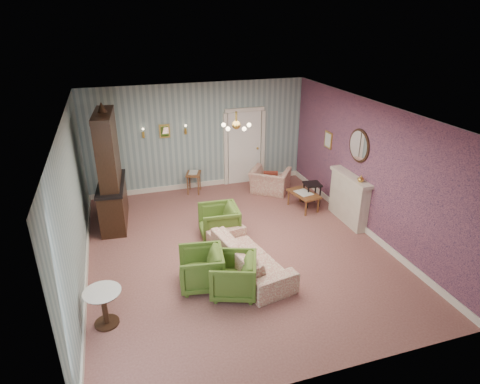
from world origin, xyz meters
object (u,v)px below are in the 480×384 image
object	(u,v)px
olive_chair_a	(233,274)
wingback_chair	(270,177)
dresser	(109,167)
pedestal_table	(105,308)
olive_chair_b	(201,267)
fireplace	(349,198)
olive_chair_c	(219,221)
side_table_black	(312,194)
coffee_table	(303,201)
sofa_chintz	(249,251)

from	to	relation	value
olive_chair_a	wingback_chair	distance (m)	4.53
dresser	pedestal_table	distance (m)	3.70
olive_chair_b	wingback_chair	size ratio (longest dim) A/B	0.79
olive_chair_b	olive_chair_a	bearing A→B (deg)	60.59
olive_chair_b	fireplace	world-z (taller)	fireplace
olive_chair_b	olive_chair_c	size ratio (longest dim) A/B	0.96
olive_chair_a	olive_chair_c	xyz separation A→B (m)	(0.26, 1.95, 0.02)
wingback_chair	side_table_black	xyz separation A→B (m)	(0.72, -1.09, -0.14)
dresser	coffee_table	size ratio (longest dim) A/B	3.27
olive_chair_b	dresser	size ratio (longest dim) A/B	0.28
dresser	coffee_table	xyz separation A→B (m)	(4.53, -0.67, -1.17)
wingback_chair	dresser	xyz separation A→B (m)	(-4.11, -0.55, 0.95)
sofa_chintz	side_table_black	bearing A→B (deg)	-58.11
fireplace	pedestal_table	distance (m)	5.85
sofa_chintz	pedestal_table	bearing A→B (deg)	94.78
olive_chair_b	dresser	world-z (taller)	dresser
sofa_chintz	wingback_chair	distance (m)	3.78
olive_chair_c	olive_chair_a	bearing A→B (deg)	-3.79
olive_chair_b	pedestal_table	bearing A→B (deg)	-63.86
wingback_chair	fireplace	world-z (taller)	fireplace
olive_chair_b	olive_chair_c	distance (m)	1.74
wingback_chair	pedestal_table	size ratio (longest dim) A/B	1.57
pedestal_table	olive_chair_b	bearing A→B (deg)	17.49
dresser	side_table_black	bearing A→B (deg)	-1.28
sofa_chintz	coffee_table	xyz separation A→B (m)	(2.16, 2.14, -0.20)
side_table_black	pedestal_table	bearing A→B (deg)	-149.57
side_table_black	olive_chair_b	bearing A→B (deg)	-144.27
sofa_chintz	coffee_table	bearing A→B (deg)	-56.10
olive_chair_c	wingback_chair	xyz separation A→B (m)	(1.97, 1.99, 0.02)
side_table_black	olive_chair_c	bearing A→B (deg)	-161.45
olive_chair_a	sofa_chintz	distance (m)	0.77
olive_chair_c	side_table_black	xyz separation A→B (m)	(2.69, 0.90, -0.11)
sofa_chintz	wingback_chair	size ratio (longest dim) A/B	2.14
olive_chair_b	sofa_chintz	distance (m)	1.00
fireplace	side_table_black	size ratio (longest dim) A/B	2.34
olive_chair_c	olive_chair_b	bearing A→B (deg)	-21.63
olive_chair_b	wingback_chair	world-z (taller)	wingback_chair
olive_chair_a	olive_chair_c	world-z (taller)	olive_chair_c
olive_chair_b	side_table_black	bearing A→B (deg)	134.38
olive_chair_b	coffee_table	distance (m)	3.92
sofa_chintz	dresser	xyz separation A→B (m)	(-2.37, 2.80, 0.97)
sofa_chintz	fireplace	xyz separation A→B (m)	(2.87, 1.22, 0.16)
dresser	olive_chair_a	bearing A→B (deg)	-55.93
olive_chair_a	pedestal_table	bearing A→B (deg)	-65.95
olive_chair_b	coffee_table	world-z (taller)	olive_chair_b
olive_chair_c	fireplace	xyz separation A→B (m)	(3.10, -0.14, 0.17)
olive_chair_b	sofa_chintz	bearing A→B (deg)	110.67
wingback_chair	coffee_table	size ratio (longest dim) A/B	1.18
side_table_black	fireplace	bearing A→B (deg)	-68.68
olive_chair_b	fireplace	xyz separation A→B (m)	(3.84, 1.43, 0.19)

